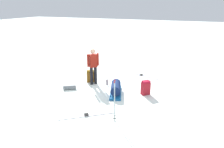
# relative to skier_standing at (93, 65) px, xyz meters

# --- Properties ---
(ground_plane) EXTENTS (80.00, 80.00, 0.00)m
(ground_plane) POSITION_rel_skier_standing_xyz_m (0.18, 1.01, -0.95)
(ground_plane) COLOR white
(skier_standing) EXTENTS (0.45, 0.40, 1.70)m
(skier_standing) POSITION_rel_skier_standing_xyz_m (0.00, 0.00, 0.00)
(skier_standing) COLOR black
(skier_standing) RESTS_ON ground_plane
(ski_pair_near) EXTENTS (0.74, 1.93, 0.05)m
(ski_pair_near) POSITION_rel_skier_standing_xyz_m (-2.03, 1.78, -0.94)
(ski_pair_near) COLOR silver
(ski_pair_near) RESTS_ON ground_plane
(ski_pair_far) EXTENTS (1.27, 1.63, 0.05)m
(ski_pair_far) POSITION_rel_skier_standing_xyz_m (2.62, 1.08, -0.94)
(ski_pair_far) COLOR silver
(ski_pair_far) RESTS_ON ground_plane
(backpack_large_dark) EXTENTS (0.38, 0.43, 0.58)m
(backpack_large_dark) POSITION_rel_skier_standing_xyz_m (-0.22, -0.28, -0.67)
(backpack_large_dark) COLOR brown
(backpack_large_dark) RESTS_ON ground_plane
(backpack_bright) EXTENTS (0.40, 0.40, 0.61)m
(backpack_bright) POSITION_rel_skier_standing_xyz_m (0.19, 2.53, -0.66)
(backpack_bright) COLOR maroon
(backpack_bright) RESTS_ON ground_plane
(ski_poles_planted_near) EXTENTS (0.23, 0.12, 1.36)m
(ski_poles_planted_near) POSITION_rel_skier_standing_xyz_m (2.43, 2.04, -0.20)
(ski_poles_planted_near) COLOR #A9BEBD
(ski_poles_planted_near) RESTS_ON ground_plane
(gear_sled) EXTENTS (1.44, 0.88, 0.49)m
(gear_sled) POSITION_rel_skier_standing_xyz_m (0.59, 1.35, -0.73)
(gear_sled) COLOR #0F508B
(gear_sled) RESTS_ON ground_plane
(sleeping_mat_rolled) EXTENTS (0.43, 0.57, 0.18)m
(sleeping_mat_rolled) POSITION_rel_skier_standing_xyz_m (0.98, -0.69, -0.86)
(sleeping_mat_rolled) COLOR slate
(sleeping_mat_rolled) RESTS_ON ground_plane
(thermos_bottle) EXTENTS (0.07, 0.07, 0.26)m
(thermos_bottle) POSITION_rel_skier_standing_xyz_m (-0.15, 0.62, -0.82)
(thermos_bottle) COLOR black
(thermos_bottle) RESTS_ON ground_plane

